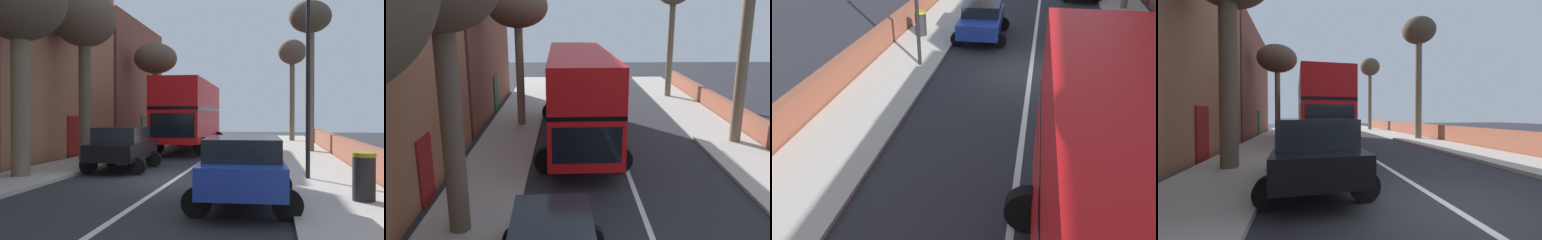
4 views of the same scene
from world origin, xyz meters
TOP-DOWN VIEW (x-y plane):
  - ground_plane at (0.00, 0.00)m, footprint 84.00×84.00m
  - road_centre_line at (0.00, 0.00)m, footprint 0.16×54.00m
  - sidewalk_right at (4.90, 0.00)m, footprint 2.60×60.00m
  - boundary_wall_right at (6.45, 0.00)m, footprint 0.36×54.00m
  - parked_car_blue_right_1 at (2.50, -3.87)m, footprint 2.61×4.29m
  - parked_car_black_left_3 at (-2.50, 2.00)m, footprint 2.55×4.06m
  - litter_bin_right at (5.30, -3.28)m, footprint 0.55×0.55m

SIDE VIEW (x-z plane):
  - ground_plane at x=0.00m, z-range 0.00..0.00m
  - road_centre_line at x=0.00m, z-range 0.00..0.01m
  - sidewalk_right at x=4.90m, z-range 0.00..0.12m
  - boundary_wall_right at x=6.45m, z-range 0.00..1.08m
  - litter_bin_right at x=5.30m, z-range 0.12..1.26m
  - parked_car_blue_right_1 at x=2.50m, z-range 0.12..1.75m
  - parked_car_black_left_3 at x=-2.50m, z-range 0.11..1.78m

